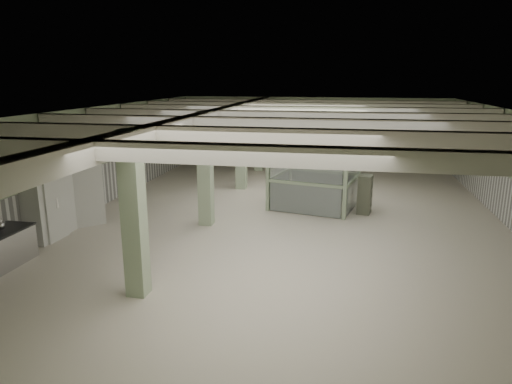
# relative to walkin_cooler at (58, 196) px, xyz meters

# --- Properties ---
(floor) EXTENTS (20.00, 20.00, 0.00)m
(floor) POSITION_rel_walkin_cooler_xyz_m (6.62, 2.64, -1.15)
(floor) COLOR beige
(floor) RESTS_ON ground
(ceiling) EXTENTS (14.00, 20.00, 0.02)m
(ceiling) POSITION_rel_walkin_cooler_xyz_m (6.62, 2.64, 2.45)
(ceiling) COLOR beige
(ceiling) RESTS_ON wall_back
(wall_back) EXTENTS (14.00, 0.02, 3.60)m
(wall_back) POSITION_rel_walkin_cooler_xyz_m (6.62, 12.64, 0.65)
(wall_back) COLOR #9AB08D
(wall_back) RESTS_ON floor
(wall_front) EXTENTS (14.00, 0.02, 3.60)m
(wall_front) POSITION_rel_walkin_cooler_xyz_m (6.62, -7.36, 0.65)
(wall_front) COLOR #9AB08D
(wall_front) RESTS_ON floor
(wall_left) EXTENTS (0.02, 20.00, 3.60)m
(wall_left) POSITION_rel_walkin_cooler_xyz_m (-0.38, 2.64, 0.65)
(wall_left) COLOR #9AB08D
(wall_left) RESTS_ON floor
(wainscot_left) EXTENTS (0.05, 19.90, 1.50)m
(wainscot_left) POSITION_rel_walkin_cooler_xyz_m (-0.35, 2.64, -0.40)
(wainscot_left) COLOR silver
(wainscot_left) RESTS_ON floor
(wainscot_back) EXTENTS (13.90, 0.05, 1.50)m
(wainscot_back) POSITION_rel_walkin_cooler_xyz_m (6.62, 12.61, -0.40)
(wainscot_back) COLOR silver
(wainscot_back) RESTS_ON floor
(girder) EXTENTS (0.45, 19.90, 0.40)m
(girder) POSITION_rel_walkin_cooler_xyz_m (4.12, 2.64, 2.23)
(girder) COLOR beige
(girder) RESTS_ON ceiling
(beam_a) EXTENTS (13.90, 0.35, 0.32)m
(beam_a) POSITION_rel_walkin_cooler_xyz_m (6.62, -4.86, 2.27)
(beam_a) COLOR beige
(beam_a) RESTS_ON ceiling
(beam_b) EXTENTS (13.90, 0.35, 0.32)m
(beam_b) POSITION_rel_walkin_cooler_xyz_m (6.62, -2.36, 2.27)
(beam_b) COLOR beige
(beam_b) RESTS_ON ceiling
(beam_c) EXTENTS (13.90, 0.35, 0.32)m
(beam_c) POSITION_rel_walkin_cooler_xyz_m (6.62, 0.14, 2.27)
(beam_c) COLOR beige
(beam_c) RESTS_ON ceiling
(beam_d) EXTENTS (13.90, 0.35, 0.32)m
(beam_d) POSITION_rel_walkin_cooler_xyz_m (6.62, 2.64, 2.27)
(beam_d) COLOR beige
(beam_d) RESTS_ON ceiling
(beam_e) EXTENTS (13.90, 0.35, 0.32)m
(beam_e) POSITION_rel_walkin_cooler_xyz_m (6.62, 5.14, 2.27)
(beam_e) COLOR beige
(beam_e) RESTS_ON ceiling
(beam_f) EXTENTS (13.90, 0.35, 0.32)m
(beam_f) POSITION_rel_walkin_cooler_xyz_m (6.62, 7.64, 2.27)
(beam_f) COLOR beige
(beam_f) RESTS_ON ceiling
(beam_g) EXTENTS (13.90, 0.35, 0.32)m
(beam_g) POSITION_rel_walkin_cooler_xyz_m (6.62, 10.14, 2.27)
(beam_g) COLOR beige
(beam_g) RESTS_ON ceiling
(column_a) EXTENTS (0.42, 0.42, 3.60)m
(column_a) POSITION_rel_walkin_cooler_xyz_m (4.12, -3.36, 0.65)
(column_a) COLOR #9FB390
(column_a) RESTS_ON floor
(column_b) EXTENTS (0.42, 0.42, 3.60)m
(column_b) POSITION_rel_walkin_cooler_xyz_m (4.12, 1.64, 0.65)
(column_b) COLOR #9FB390
(column_b) RESTS_ON floor
(column_c) EXTENTS (0.42, 0.42, 3.60)m
(column_c) POSITION_rel_walkin_cooler_xyz_m (4.12, 6.64, 0.65)
(column_c) COLOR #9FB390
(column_c) RESTS_ON floor
(column_d) EXTENTS (0.42, 0.42, 3.60)m
(column_d) POSITION_rel_walkin_cooler_xyz_m (4.12, 10.64, 0.65)
(column_d) COLOR #9FB390
(column_d) RESTS_ON floor
(pendant_front) EXTENTS (0.44, 0.44, 0.22)m
(pendant_front) POSITION_rel_walkin_cooler_xyz_m (7.12, -2.36, 1.90)
(pendant_front) COLOR #2C3B2C
(pendant_front) RESTS_ON ceiling
(pendant_mid) EXTENTS (0.44, 0.44, 0.22)m
(pendant_mid) POSITION_rel_walkin_cooler_xyz_m (7.12, 3.14, 1.90)
(pendant_mid) COLOR #2C3B2C
(pendant_mid) RESTS_ON ceiling
(pendant_back) EXTENTS (0.44, 0.44, 0.22)m
(pendant_back) POSITION_rel_walkin_cooler_xyz_m (7.12, 8.14, 1.90)
(pendant_back) COLOR #2C3B2C
(pendant_back) RESTS_ON ceiling
(pitcher_near) EXTENTS (0.25, 0.27, 0.29)m
(pitcher_near) POSITION_rel_walkin_cooler_xyz_m (0.07, -2.47, -0.11)
(pitcher_near) COLOR #B1B0B5
(pitcher_near) RESTS_ON prep_counter
(walkin_cooler) EXTENTS (1.12, 2.52, 2.31)m
(walkin_cooler) POSITION_rel_walkin_cooler_xyz_m (0.00, 0.00, 0.00)
(walkin_cooler) COLOR silver
(walkin_cooler) RESTS_ON floor
(guard_booth) EXTENTS (3.46, 3.11, 2.40)m
(guard_booth) POSITION_rel_walkin_cooler_xyz_m (7.38, 4.37, 0.50)
(guard_booth) COLOR #91A584
(guard_booth) RESTS_ON floor
(filing_cabinet) EXTENTS (0.54, 0.69, 1.35)m
(filing_cabinet) POSITION_rel_walkin_cooler_xyz_m (9.15, 3.90, -0.48)
(filing_cabinet) COLOR #565A4B
(filing_cabinet) RESTS_ON floor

